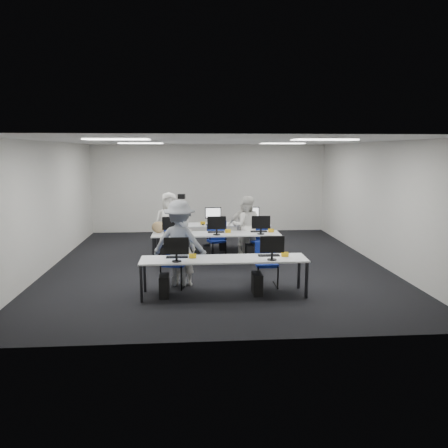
{
  "coord_description": "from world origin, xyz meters",
  "views": [
    {
      "loc": [
        -0.6,
        -10.54,
        2.76
      ],
      "look_at": [
        0.18,
        0.0,
        1.0
      ],
      "focal_mm": 35.0,
      "sensor_mm": 36.0,
      "label": 1
    }
  ],
  "objects": [
    {
      "name": "chair_6",
      "position": [
        0.08,
        0.99,
        0.3
      ],
      "size": [
        0.48,
        0.52,
        0.96
      ],
      "rotation": [
        0.0,
        0.0,
        -0.03
      ],
      "color": "navy",
      "rests_on": "ground"
    },
    {
      "name": "student_3",
      "position": [
        0.79,
        0.99,
        0.75
      ],
      "size": [
        0.89,
        0.39,
        1.5
      ],
      "primitive_type": "imported",
      "rotation": [
        0.0,
        0.0,
        0.02
      ],
      "color": "white",
      "rests_on": "ground"
    },
    {
      "name": "photographer",
      "position": [
        -0.86,
        -1.7,
        0.89
      ],
      "size": [
        1.28,
        0.94,
        1.78
      ],
      "primitive_type": "imported",
      "rotation": [
        0.0,
        0.0,
        2.88
      ],
      "color": "slate",
      "rests_on": "ground"
    },
    {
      "name": "student_1",
      "position": [
        0.84,
        0.84,
        0.8
      ],
      "size": [
        0.81,
        0.65,
        1.6
      ],
      "primitive_type": "imported",
      "rotation": [
        0.0,
        0.0,
        3.09
      ],
      "color": "white",
      "rests_on": "ground"
    },
    {
      "name": "desk_back",
      "position": [
        0.0,
        1.6,
        0.68
      ],
      "size": [
        3.2,
        0.7,
        0.73
      ],
      "color": "silver",
      "rests_on": "ground"
    },
    {
      "name": "chair_0",
      "position": [
        -0.98,
        -1.78,
        0.3
      ],
      "size": [
        0.58,
        0.61,
        0.96
      ],
      "rotation": [
        0.0,
        0.0,
        -0.24
      ],
      "color": "navy",
      "rests_on": "ground"
    },
    {
      "name": "chair_4",
      "position": [
        1.13,
        0.65,
        0.26
      ],
      "size": [
        0.45,
        0.48,
        0.82
      ],
      "rotation": [
        0.0,
        0.0,
        -0.12
      ],
      "color": "navy",
      "rests_on": "ground"
    },
    {
      "name": "chair_3",
      "position": [
        0.03,
        0.75,
        0.26
      ],
      "size": [
        0.53,
        0.55,
        0.83
      ],
      "rotation": [
        0.0,
        0.0,
        0.33
      ],
      "color": "navy",
      "rests_on": "ground"
    },
    {
      "name": "chair_5",
      "position": [
        -1.21,
        1.09,
        0.28
      ],
      "size": [
        0.52,
        0.55,
        0.88
      ],
      "rotation": [
        0.0,
        0.0,
        0.22
      ],
      "color": "navy",
      "rests_on": "ground"
    },
    {
      "name": "handbag",
      "position": [
        -1.45,
        0.39,
        0.87
      ],
      "size": [
        0.4,
        0.3,
        0.29
      ],
      "primitive_type": "ellipsoid",
      "rotation": [
        0.0,
        0.0,
        -0.25
      ],
      "color": "#A37B54",
      "rests_on": "desk_mid"
    },
    {
      "name": "equipment_front",
      "position": [
        -0.19,
        -2.42,
        0.36
      ],
      "size": [
        2.51,
        0.41,
        1.19
      ],
      "color": "#0D38A9",
      "rests_on": "desk_front"
    },
    {
      "name": "chair_1",
      "position": [
        0.92,
        -1.88,
        0.29
      ],
      "size": [
        0.45,
        0.49,
        0.91
      ],
      "rotation": [
        0.0,
        0.0,
        -0.01
      ],
      "color": "navy",
      "rests_on": "ground"
    },
    {
      "name": "dslr_camera",
      "position": [
        -0.81,
        -1.53,
        1.84
      ],
      "size": [
        0.18,
        0.21,
        0.1
      ],
      "primitive_type": "cube",
      "rotation": [
        0.0,
        0.0,
        2.88
      ],
      "color": "black",
      "rests_on": "photographer"
    },
    {
      "name": "room",
      "position": [
        0.0,
        0.0,
        1.5
      ],
      "size": [
        9.0,
        9.02,
        3.0
      ],
      "color": "black",
      "rests_on": "ground"
    },
    {
      "name": "student_0",
      "position": [
        -0.8,
        -1.71,
        0.75
      ],
      "size": [
        0.58,
        0.41,
        1.5
      ],
      "primitive_type": "imported",
      "rotation": [
        0.0,
        0.0,
        3.05
      ],
      "color": "white",
      "rests_on": "ground"
    },
    {
      "name": "chair_7",
      "position": [
        1.25,
        1.11,
        0.27
      ],
      "size": [
        0.44,
        0.48,
        0.86
      ],
      "rotation": [
        0.0,
        0.0,
        -0.04
      ],
      "color": "navy",
      "rests_on": "ground"
    },
    {
      "name": "equipment_back",
      "position": [
        0.19,
        1.62,
        0.36
      ],
      "size": [
        2.91,
        0.41,
        1.19
      ],
      "color": "white",
      "rests_on": "desk_back"
    },
    {
      "name": "student_2",
      "position": [
        -1.21,
        1.08,
        0.85
      ],
      "size": [
        0.91,
        0.68,
        1.69
      ],
      "primitive_type": "imported",
      "rotation": [
        0.0,
        0.0,
        0.19
      ],
      "color": "white",
      "rests_on": "ground"
    },
    {
      "name": "desk_front",
      "position": [
        0.0,
        -2.4,
        0.68
      ],
      "size": [
        3.2,
        0.7,
        0.73
      ],
      "color": "silver",
      "rests_on": "ground"
    },
    {
      "name": "chair_2",
      "position": [
        -1.12,
        0.83,
        0.28
      ],
      "size": [
        0.47,
        0.51,
        0.89
      ],
      "rotation": [
        0.0,
        0.0,
        0.08
      ],
      "color": "navy",
      "rests_on": "ground"
    },
    {
      "name": "desk_mid",
      "position": [
        0.0,
        0.2,
        0.68
      ],
      "size": [
        3.2,
        0.7,
        0.73
      ],
      "color": "silver",
      "rests_on": "ground"
    },
    {
      "name": "ceiling_panels",
      "position": [
        0.0,
        0.0,
        2.98
      ],
      "size": [
        5.2,
        4.6,
        0.02
      ],
      "color": "white",
      "rests_on": "room"
    },
    {
      "name": "equipment_mid",
      "position": [
        -0.19,
        0.18,
        0.36
      ],
      "size": [
        2.91,
        0.41,
        1.19
      ],
      "color": "white",
      "rests_on": "desk_mid"
    }
  ]
}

